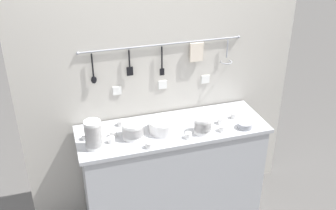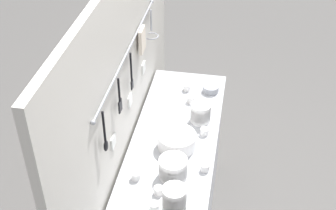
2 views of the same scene
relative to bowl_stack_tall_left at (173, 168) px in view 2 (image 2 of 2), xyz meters
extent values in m
cube|color=#ADAFB5|center=(0.32, 0.04, -0.08)|extent=(1.49, 0.52, 0.03)
cube|color=#ADAFB5|center=(0.32, 0.04, -0.53)|extent=(1.43, 0.50, 0.87)
cube|color=#BCB7AD|center=(0.32, 0.34, 0.01)|extent=(2.29, 0.04, 1.94)
cylinder|color=#93969E|center=(0.32, 0.31, 0.53)|extent=(1.29, 0.01, 0.01)
sphere|color=#93969E|center=(-0.32, 0.31, 0.53)|extent=(0.02, 0.02, 0.02)
sphere|color=#93969E|center=(0.97, 0.31, 0.53)|extent=(0.02, 0.02, 0.02)
cylinder|color=black|center=(-0.22, 0.29, 0.43)|extent=(0.01, 0.01, 0.18)
ellipsoid|color=black|center=(-0.22, 0.29, 0.31)|extent=(0.04, 0.02, 0.06)
cylinder|color=#93969E|center=(-0.22, 0.31, 0.53)|extent=(0.00, 0.01, 0.02)
cylinder|color=black|center=(0.06, 0.29, 0.45)|extent=(0.01, 0.01, 0.14)
cube|color=black|center=(0.06, 0.29, 0.35)|extent=(0.05, 0.01, 0.07)
cylinder|color=#93969E|center=(0.06, 0.31, 0.53)|extent=(0.01, 0.01, 0.02)
cylinder|color=black|center=(0.32, 0.29, 0.43)|extent=(0.01, 0.01, 0.18)
cube|color=black|center=(0.32, 0.29, 0.31)|extent=(0.04, 0.01, 0.06)
cylinder|color=#93969E|center=(0.32, 0.31, 0.53)|extent=(0.01, 0.01, 0.02)
cube|color=beige|center=(0.60, 0.29, 0.45)|extent=(0.11, 0.02, 0.15)
cylinder|color=#93969E|center=(0.60, 0.31, 0.53)|extent=(0.01, 0.01, 0.02)
cylinder|color=#93969E|center=(0.87, 0.29, 0.45)|extent=(0.01, 0.01, 0.15)
torus|color=#93969E|center=(0.87, 0.29, 0.33)|extent=(0.10, 0.10, 0.01)
cylinder|color=#93969E|center=(0.87, 0.31, 0.53)|extent=(0.00, 0.01, 0.02)
cube|color=white|center=(-0.05, 0.32, 0.19)|extent=(0.07, 0.01, 0.07)
cube|color=white|center=(0.32, 0.32, 0.19)|extent=(0.07, 0.01, 0.07)
cube|color=white|center=(0.70, 0.32, 0.19)|extent=(0.07, 0.01, 0.07)
cylinder|color=white|center=(0.00, 0.00, -0.04)|extent=(0.16, 0.16, 0.05)
cylinder|color=white|center=(0.00, 0.00, -0.01)|extent=(0.16, 0.16, 0.05)
cylinder|color=white|center=(0.00, 0.00, 0.01)|extent=(0.16, 0.16, 0.05)
cylinder|color=white|center=(0.00, 0.00, 0.04)|extent=(0.16, 0.16, 0.05)
cylinder|color=white|center=(-0.30, -0.05, 0.01)|extent=(0.12, 0.12, 0.04)
cylinder|color=white|center=(-0.30, -0.05, 0.03)|extent=(0.12, 0.12, 0.04)
cylinder|color=white|center=(-0.30, -0.05, 0.06)|extent=(0.12, 0.12, 0.04)
cylinder|color=white|center=(-0.30, -0.05, 0.08)|extent=(0.12, 0.12, 0.04)
cylinder|color=white|center=(-0.30, -0.05, 0.11)|extent=(0.12, 0.12, 0.04)
cylinder|color=white|center=(-0.30, -0.05, 0.13)|extent=(0.12, 0.12, 0.04)
cylinder|color=white|center=(0.52, -0.09, -0.04)|extent=(0.13, 0.13, 0.05)
cylinder|color=white|center=(0.52, -0.09, -0.01)|extent=(0.13, 0.13, 0.05)
cylinder|color=white|center=(0.52, -0.09, 0.02)|extent=(0.13, 0.13, 0.05)
cylinder|color=white|center=(0.52, -0.09, 0.04)|extent=(0.13, 0.13, 0.05)
cylinder|color=white|center=(0.25, 0.02, -0.06)|extent=(0.23, 0.23, 0.01)
cylinder|color=white|center=(0.25, 0.02, -0.05)|extent=(0.23, 0.23, 0.01)
cylinder|color=white|center=(0.25, 0.02, -0.04)|extent=(0.23, 0.23, 0.01)
cylinder|color=white|center=(0.25, 0.02, -0.03)|extent=(0.23, 0.23, 0.01)
cylinder|color=white|center=(0.25, 0.02, -0.02)|extent=(0.23, 0.23, 0.01)
cylinder|color=white|center=(0.25, 0.02, -0.01)|extent=(0.23, 0.23, 0.01)
cylinder|color=white|center=(0.25, 0.02, -0.01)|extent=(0.23, 0.23, 0.01)
cylinder|color=white|center=(0.25, 0.02, 0.00)|extent=(0.23, 0.23, 0.01)
cylinder|color=white|center=(0.25, 0.02, 0.01)|extent=(0.23, 0.23, 0.01)
cylinder|color=white|center=(0.25, 0.02, 0.02)|extent=(0.23, 0.23, 0.01)
cylinder|color=white|center=(0.25, 0.02, 0.03)|extent=(0.23, 0.23, 0.01)
cylinder|color=#93969E|center=(0.86, -0.12, -0.04)|extent=(0.11, 0.11, 0.04)
cylinder|color=white|center=(-0.05, 0.20, -0.04)|extent=(0.05, 0.05, 0.04)
cylinder|color=white|center=(-0.25, 0.06, -0.04)|extent=(0.05, 0.05, 0.04)
cylinder|color=white|center=(-0.14, 0.05, -0.04)|extent=(0.05, 0.05, 0.04)
cylinder|color=white|center=(0.71, 0.00, -0.04)|extent=(0.05, 0.05, 0.04)
cylinder|color=white|center=(0.39, -0.13, -0.04)|extent=(0.05, 0.05, 0.04)
cylinder|color=white|center=(0.67, -0.11, -0.04)|extent=(0.05, 0.05, 0.04)
cylinder|color=white|center=(0.08, -0.17, -0.04)|extent=(0.05, 0.05, 0.04)
cylinder|color=white|center=(-0.17, -0.02, -0.04)|extent=(0.05, 0.05, 0.04)
cylinder|color=white|center=(0.85, 0.05, -0.04)|extent=(0.05, 0.05, 0.04)
camera|label=1|loc=(-0.49, -2.46, 1.52)|focal=42.00mm
camera|label=2|loc=(-1.84, -0.29, 1.82)|focal=50.00mm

